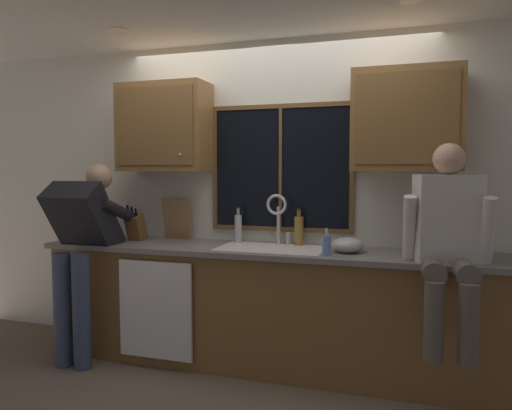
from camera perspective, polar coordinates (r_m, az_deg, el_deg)
back_wall at (r=3.93m, az=2.39°, el=0.78°), size 5.83×0.12×2.55m
ceiling_downlight_left at (r=3.88m, az=-16.14°, el=19.50°), size 0.14×0.14×0.01m
ceiling_downlight_right at (r=3.30m, az=18.12°, el=22.31°), size 0.14×0.14×0.01m
window_glass at (r=3.84m, az=3.00°, el=4.43°), size 1.10×0.02×0.95m
window_frame_top at (r=3.87m, az=2.99°, el=11.75°), size 1.17×0.02×0.04m
window_frame_bottom at (r=3.86m, az=2.94°, el=-2.90°), size 1.17×0.02×0.04m
window_frame_left at (r=4.01m, az=-4.93°, el=4.41°), size 0.03×0.02×0.95m
window_frame_right at (r=3.73m, az=11.45°, el=4.36°), size 0.03×0.02×0.95m
window_mullion_center at (r=3.83m, az=2.96°, el=4.43°), size 0.02×0.02×0.95m
lower_cabinet_run at (r=3.74m, az=0.92°, el=-12.40°), size 3.43×0.58×0.88m
countertop at (r=3.62m, az=0.84°, el=-5.49°), size 3.49×0.62×0.04m
dishwasher_front at (r=3.74m, az=-11.99°, el=-12.21°), size 0.60×0.02×0.74m
upper_cabinet_left at (r=4.06m, az=-10.92°, el=9.08°), size 0.75×0.36×0.72m
upper_cabinet_right at (r=3.58m, az=17.55°, el=9.65°), size 0.75×0.36×0.72m
sink at (r=3.63m, az=1.80°, el=-6.72°), size 0.80×0.46×0.21m
faucet at (r=3.75m, az=2.67°, el=-0.94°), size 0.18×0.09×0.40m
person_standing at (r=3.97m, az=-20.03°, el=-3.99°), size 0.53×0.69×1.56m
person_sitting_on_counter at (r=3.19m, az=22.04°, el=-3.38°), size 0.54×0.64×1.26m
knife_block at (r=4.13m, az=-14.21°, el=-2.61°), size 0.12×0.18×0.32m
cutting_board at (r=4.11m, az=-9.49°, el=-1.67°), size 0.24×0.09×0.35m
mixing_bowl at (r=3.48m, az=10.92°, el=-4.73°), size 0.23×0.23×0.12m
soap_dispenser at (r=3.32m, az=8.44°, el=-4.77°), size 0.06×0.07×0.19m
bottle_green_glass at (r=3.75m, az=5.15°, el=-2.99°), size 0.07×0.07×0.29m
bottle_tall_clear at (r=3.87m, az=-2.15°, el=-2.74°), size 0.06×0.06×0.29m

